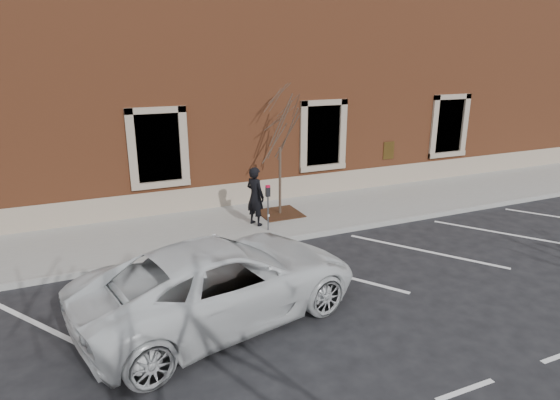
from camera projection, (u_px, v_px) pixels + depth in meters
name	position (u px, v px, depth m)	size (l,w,h in m)	color
ground	(288.00, 241.00, 13.79)	(120.00, 120.00, 0.00)	#28282B
sidewalk_near	(266.00, 220.00, 15.30)	(40.00, 3.50, 0.15)	#9D9B93
curb_near	(289.00, 239.00, 13.72)	(40.00, 0.12, 0.15)	#9E9E99
parking_stripes	(324.00, 271.00, 11.87)	(28.00, 4.40, 0.01)	silver
building_civic	(211.00, 86.00, 19.37)	(40.00, 8.62, 8.00)	brown
man	(255.00, 196.00, 14.45)	(0.67, 0.44, 1.85)	black
parking_meter	(268.00, 199.00, 13.95)	(0.13, 0.10, 1.41)	#595B60
tree_grate	(280.00, 213.00, 15.69)	(1.33, 1.33, 0.03)	#3F1F14
sapling	(280.00, 128.00, 14.84)	(2.46, 2.46, 4.10)	#48342C
white_truck	(222.00, 280.00, 9.61)	(2.74, 5.94, 1.65)	silver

